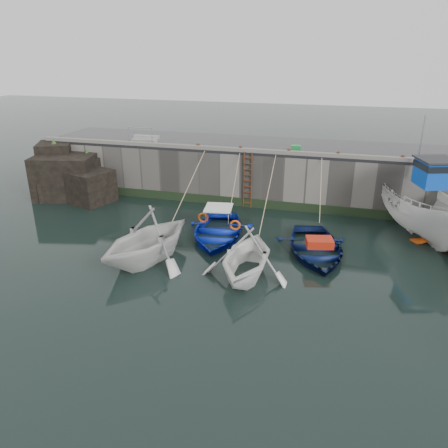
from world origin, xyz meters
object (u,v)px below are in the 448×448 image
(boat_near_white, at_px, (149,259))
(fish_crate, at_px, (296,148))
(ladder, at_px, (247,180))
(bollard_b, at_px, (241,149))
(bollard_d, at_px, (338,154))
(boat_near_navy, at_px, (315,253))
(bollard_c, at_px, (289,151))
(boat_far_white, at_px, (422,209))
(boat_near_blacktrim, at_px, (246,275))
(boat_near_blue, at_px, (217,236))
(bollard_a, at_px, (198,146))
(bollard_e, at_px, (402,158))

(boat_near_white, bearing_deg, fish_crate, 79.84)
(ladder, distance_m, bollard_b, 1.81)
(boat_near_white, relative_size, bollard_d, 17.96)
(boat_near_navy, bearing_deg, bollard_c, 97.40)
(bollard_c, bearing_deg, bollard_b, 180.00)
(boat_far_white, distance_m, bollard_b, 9.89)
(boat_near_navy, bearing_deg, fish_crate, 92.23)
(boat_near_white, distance_m, boat_near_navy, 7.38)
(boat_near_white, xyz_separation_m, boat_near_navy, (6.94, 2.52, 0.00))
(boat_near_blacktrim, distance_m, boat_far_white, 9.92)
(boat_near_blue, distance_m, bollard_a, 6.37)
(ladder, bearing_deg, boat_near_navy, -50.52)
(boat_far_white, bearing_deg, fish_crate, 140.30)
(boat_near_white, distance_m, bollard_e, 13.76)
(bollard_a, height_order, bollard_b, same)
(boat_near_blue, relative_size, boat_near_navy, 1.01)
(bollard_e, bearing_deg, bollard_d, 180.00)
(boat_far_white, distance_m, bollard_a, 12.32)
(ladder, relative_size, boat_far_white, 0.40)
(boat_far_white, bearing_deg, bollard_a, 154.99)
(ladder, distance_m, bollard_d, 5.11)
(bollard_d, distance_m, bollard_e, 3.20)
(boat_near_navy, bearing_deg, bollard_a, 129.79)
(boat_near_white, relative_size, boat_near_blacktrim, 1.15)
(boat_near_blue, relative_size, boat_near_blacktrim, 1.13)
(boat_near_blacktrim, distance_m, bollard_a, 10.07)
(boat_near_white, relative_size, bollard_a, 17.96)
(boat_near_navy, relative_size, bollard_c, 17.57)
(bollard_c, bearing_deg, boat_near_blue, -119.07)
(ladder, xyz_separation_m, bollard_c, (2.20, 0.34, 1.71))
(boat_near_white, height_order, bollard_c, bollard_c)
(bollard_d, xyz_separation_m, bollard_e, (3.20, 0.00, 0.00))
(boat_near_blacktrim, bearing_deg, fish_crate, 85.71)
(boat_far_white, height_order, bollard_e, boat_far_white)
(boat_near_white, relative_size, boat_far_white, 0.62)
(ladder, relative_size, bollard_a, 11.43)
(boat_near_blacktrim, distance_m, bollard_b, 9.17)
(ladder, height_order, bollard_e, bollard_e)
(boat_near_white, xyz_separation_m, boat_near_blue, (2.20, 3.17, 0.00))
(boat_far_white, relative_size, bollard_c, 28.86)
(ladder, height_order, boat_near_blacktrim, ladder)
(bollard_e, bearing_deg, bollard_c, 180.00)
(boat_near_blacktrim, bearing_deg, bollard_a, 119.96)
(boat_far_white, relative_size, fish_crate, 15.18)
(boat_near_blacktrim, xyz_separation_m, bollard_c, (0.49, 8.27, 3.30))
(ladder, xyz_separation_m, bollard_d, (4.80, 0.34, 1.71))
(bollard_b, bearing_deg, boat_near_blue, -89.88)
(bollard_a, bearing_deg, bollard_c, 0.00)
(boat_near_blacktrim, distance_m, bollard_d, 9.42)
(boat_near_blacktrim, bearing_deg, boat_far_white, 42.31)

